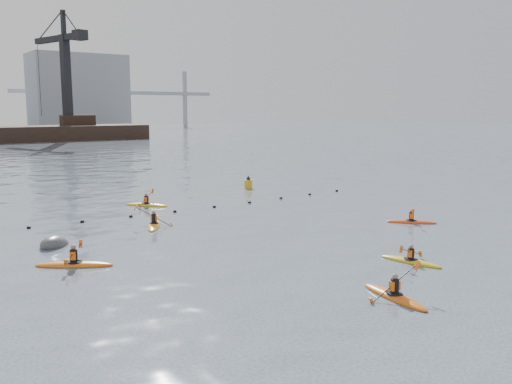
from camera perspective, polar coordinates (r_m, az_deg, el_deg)
ground at (r=18.76m, az=21.52°, el=-12.95°), size 400.00×400.00×0.00m
float_line at (r=35.57m, az=-10.88°, el=-2.26°), size 33.24×0.73×0.24m
kayaker_0 at (r=20.42m, az=14.35°, el=-10.51°), size 2.27×3.29×1.35m
kayaker_1 at (r=25.09m, az=15.97°, el=-6.96°), size 1.97×2.95×1.05m
kayaker_2 at (r=24.88m, az=-18.60°, el=-7.18°), size 3.18×2.43×1.08m
kayaker_3 at (r=31.96m, az=-10.68°, el=-3.38°), size 2.15×3.13×1.37m
kayaker_4 at (r=33.59m, az=16.02°, el=-2.99°), size 2.46×2.53×1.15m
kayaker_5 at (r=38.66m, az=-11.46°, el=-1.29°), size 2.52×2.87×1.18m
mooring_buoy at (r=28.86m, az=-20.42°, el=-5.30°), size 2.31×2.37×1.38m
nav_buoy at (r=46.17m, az=-0.81°, el=0.86°), size 0.68×0.68×1.24m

